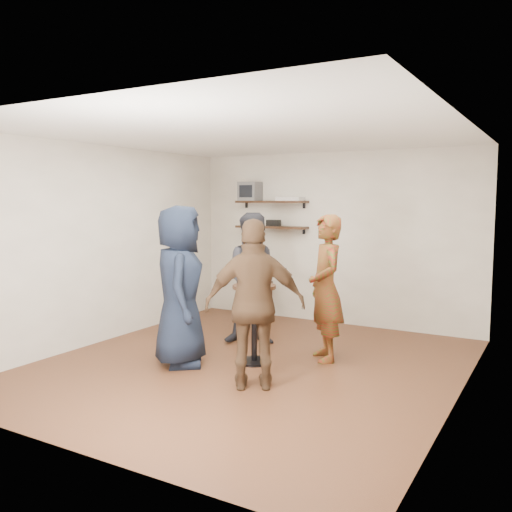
{
  "coord_description": "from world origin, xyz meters",
  "views": [
    {
      "loc": [
        3.06,
        -5.2,
        1.89
      ],
      "look_at": [
        -0.15,
        0.4,
        1.21
      ],
      "focal_mm": 38.0,
      "sensor_mm": 36.0,
      "label": 1
    }
  ],
  "objects_px": {
    "side_table": "(255,289)",
    "person_navy": "(180,286)",
    "person_plaid": "(326,288)",
    "radio": "(273,223)",
    "person_brown": "(255,305)",
    "person_dark": "(256,279)",
    "drinks_table": "(254,313)",
    "crt_monitor": "(250,191)",
    "dvd_deck": "(290,199)"
  },
  "relations": [
    {
      "from": "side_table",
      "to": "person_navy",
      "type": "distance_m",
      "value": 2.57
    },
    {
      "from": "person_plaid",
      "to": "person_navy",
      "type": "distance_m",
      "value": 1.7
    },
    {
      "from": "radio",
      "to": "person_brown",
      "type": "height_order",
      "value": "person_brown"
    },
    {
      "from": "person_dark",
      "to": "person_navy",
      "type": "height_order",
      "value": "person_navy"
    },
    {
      "from": "person_dark",
      "to": "person_navy",
      "type": "relative_size",
      "value": 0.94
    },
    {
      "from": "person_brown",
      "to": "radio",
      "type": "bearing_deg",
      "value": -95.74
    },
    {
      "from": "person_dark",
      "to": "drinks_table",
      "type": "bearing_deg",
      "value": -90.0
    },
    {
      "from": "drinks_table",
      "to": "person_dark",
      "type": "xyz_separation_m",
      "value": [
        -0.41,
        0.74,
        0.27
      ]
    },
    {
      "from": "radio",
      "to": "person_navy",
      "type": "bearing_deg",
      "value": -84.66
    },
    {
      "from": "side_table",
      "to": "person_navy",
      "type": "bearing_deg",
      "value": -79.62
    },
    {
      "from": "crt_monitor",
      "to": "person_navy",
      "type": "distance_m",
      "value": 3.04
    },
    {
      "from": "person_brown",
      "to": "side_table",
      "type": "bearing_deg",
      "value": -90.54
    },
    {
      "from": "person_dark",
      "to": "person_brown",
      "type": "xyz_separation_m",
      "value": [
        0.84,
        -1.47,
        -0.01
      ]
    },
    {
      "from": "crt_monitor",
      "to": "person_plaid",
      "type": "distance_m",
      "value": 2.92
    },
    {
      "from": "person_navy",
      "to": "radio",
      "type": "bearing_deg",
      "value": -29.11
    },
    {
      "from": "drinks_table",
      "to": "side_table",
      "type": "bearing_deg",
      "value": 119.84
    },
    {
      "from": "person_plaid",
      "to": "radio",
      "type": "bearing_deg",
      "value": -175.45
    },
    {
      "from": "radio",
      "to": "dvd_deck",
      "type": "bearing_deg",
      "value": 0.0
    },
    {
      "from": "person_dark",
      "to": "person_plaid",
      "type": "bearing_deg",
      "value": -40.1
    },
    {
      "from": "dvd_deck",
      "to": "person_dark",
      "type": "relative_size",
      "value": 0.23
    },
    {
      "from": "person_navy",
      "to": "dvd_deck",
      "type": "bearing_deg",
      "value": -35.32
    },
    {
      "from": "person_dark",
      "to": "person_navy",
      "type": "xyz_separation_m",
      "value": [
        -0.29,
        -1.22,
        0.05
      ]
    },
    {
      "from": "radio",
      "to": "person_plaid",
      "type": "relative_size",
      "value": 0.13
    },
    {
      "from": "drinks_table",
      "to": "person_navy",
      "type": "relative_size",
      "value": 0.5
    },
    {
      "from": "dvd_deck",
      "to": "side_table",
      "type": "bearing_deg",
      "value": -153.37
    },
    {
      "from": "drinks_table",
      "to": "person_plaid",
      "type": "relative_size",
      "value": 0.53
    },
    {
      "from": "radio",
      "to": "drinks_table",
      "type": "xyz_separation_m",
      "value": [
        0.96,
        -2.27,
        -0.93
      ]
    },
    {
      "from": "crt_monitor",
      "to": "person_plaid",
      "type": "bearing_deg",
      "value": -40.45
    },
    {
      "from": "person_dark",
      "to": "person_brown",
      "type": "bearing_deg",
      "value": -89.02
    },
    {
      "from": "person_navy",
      "to": "side_table",
      "type": "bearing_deg",
      "value": -24.07
    },
    {
      "from": "person_dark",
      "to": "person_navy",
      "type": "distance_m",
      "value": 1.26
    },
    {
      "from": "person_plaid",
      "to": "person_dark",
      "type": "distance_m",
      "value": 1.09
    },
    {
      "from": "crt_monitor",
      "to": "radio",
      "type": "bearing_deg",
      "value": 0.0
    },
    {
      "from": "person_plaid",
      "to": "person_navy",
      "type": "bearing_deg",
      "value": -91.98
    },
    {
      "from": "crt_monitor",
      "to": "person_navy",
      "type": "height_order",
      "value": "crt_monitor"
    },
    {
      "from": "dvd_deck",
      "to": "person_brown",
      "type": "distance_m",
      "value": 3.36
    },
    {
      "from": "crt_monitor",
      "to": "drinks_table",
      "type": "xyz_separation_m",
      "value": [
        1.38,
        -2.27,
        -1.43
      ]
    },
    {
      "from": "dvd_deck",
      "to": "person_brown",
      "type": "relative_size",
      "value": 0.23
    },
    {
      "from": "crt_monitor",
      "to": "drinks_table",
      "type": "relative_size",
      "value": 0.35
    },
    {
      "from": "radio",
      "to": "person_dark",
      "type": "distance_m",
      "value": 1.75
    },
    {
      "from": "person_dark",
      "to": "person_brown",
      "type": "distance_m",
      "value": 1.7
    },
    {
      "from": "person_navy",
      "to": "person_dark",
      "type": "bearing_deg",
      "value": -47.92
    },
    {
      "from": "dvd_deck",
      "to": "person_plaid",
      "type": "relative_size",
      "value": 0.23
    },
    {
      "from": "person_plaid",
      "to": "person_brown",
      "type": "xyz_separation_m",
      "value": [
        -0.23,
        -1.26,
        -0.01
      ]
    },
    {
      "from": "dvd_deck",
      "to": "person_navy",
      "type": "relative_size",
      "value": 0.22
    },
    {
      "from": "side_table",
      "to": "person_plaid",
      "type": "xyz_separation_m",
      "value": [
        1.82,
        -1.49,
        0.37
      ]
    },
    {
      "from": "person_navy",
      "to": "person_brown",
      "type": "xyz_separation_m",
      "value": [
        1.13,
        -0.25,
        -0.06
      ]
    },
    {
      "from": "radio",
      "to": "drinks_table",
      "type": "distance_m",
      "value": 2.63
    },
    {
      "from": "crt_monitor",
      "to": "person_dark",
      "type": "distance_m",
      "value": 2.14
    },
    {
      "from": "side_table",
      "to": "drinks_table",
      "type": "height_order",
      "value": "drinks_table"
    }
  ]
}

